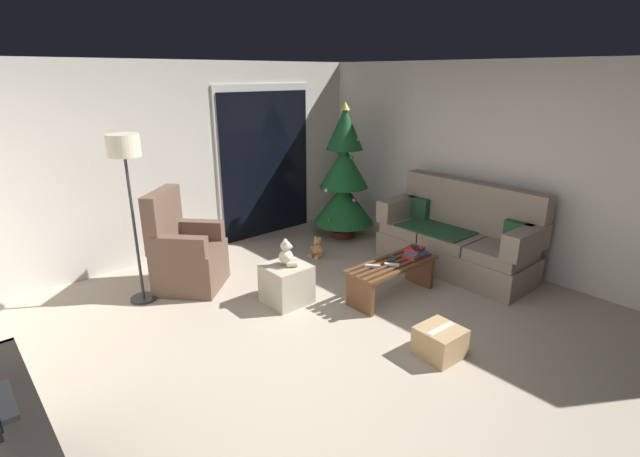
% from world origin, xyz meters
% --- Properties ---
extents(ground_plane, '(7.00, 7.00, 0.00)m').
position_xyz_m(ground_plane, '(0.00, 0.00, 0.00)').
color(ground_plane, '#B2A38E').
extents(wall_back, '(5.72, 0.12, 2.50)m').
position_xyz_m(wall_back, '(0.00, 3.06, 1.25)').
color(wall_back, silver).
rests_on(wall_back, ground).
extents(wall_right, '(0.12, 6.00, 2.50)m').
position_xyz_m(wall_right, '(2.86, 0.00, 1.25)').
color(wall_right, silver).
rests_on(wall_right, ground).
extents(patio_door_frame, '(1.60, 0.02, 2.20)m').
position_xyz_m(patio_door_frame, '(1.32, 2.99, 1.10)').
color(patio_door_frame, silver).
rests_on(patio_door_frame, ground).
extents(patio_door_glass, '(1.50, 0.02, 2.10)m').
position_xyz_m(patio_door_glass, '(1.32, 2.97, 1.05)').
color(patio_door_glass, black).
rests_on(patio_door_glass, ground).
extents(couch, '(0.79, 1.94, 1.08)m').
position_xyz_m(couch, '(2.32, 0.30, 0.40)').
color(couch, gray).
rests_on(couch, ground).
extents(coffee_table, '(1.10, 0.40, 0.40)m').
position_xyz_m(coffee_table, '(1.11, 0.32, 0.27)').
color(coffee_table, brown).
rests_on(coffee_table, ground).
extents(remote_white, '(0.12, 0.15, 0.02)m').
position_xyz_m(remote_white, '(1.04, 0.28, 0.41)').
color(remote_white, silver).
rests_on(remote_white, coffee_table).
extents(remote_graphite, '(0.13, 0.15, 0.02)m').
position_xyz_m(remote_graphite, '(1.18, 0.39, 0.41)').
color(remote_graphite, '#333338').
rests_on(remote_graphite, coffee_table).
extents(remote_silver, '(0.13, 0.15, 0.02)m').
position_xyz_m(remote_silver, '(0.86, 0.38, 0.41)').
color(remote_silver, '#ADADB2').
rests_on(remote_silver, coffee_table).
extents(book_stack, '(0.24, 0.21, 0.11)m').
position_xyz_m(book_stack, '(1.42, 0.26, 0.45)').
color(book_stack, '#A32D28').
rests_on(book_stack, coffee_table).
extents(cell_phone, '(0.14, 0.16, 0.01)m').
position_xyz_m(cell_phone, '(1.40, 0.24, 0.52)').
color(cell_phone, black).
rests_on(cell_phone, book_stack).
extents(christmas_tree, '(0.89, 0.89, 1.97)m').
position_xyz_m(christmas_tree, '(2.07, 2.10, 0.87)').
color(christmas_tree, '#4C1E19').
rests_on(christmas_tree, ground).
extents(armchair, '(0.97, 0.97, 1.13)m').
position_xyz_m(armchair, '(-0.47, 2.02, 0.40)').
color(armchair, brown).
rests_on(armchair, ground).
extents(floor_lamp, '(0.32, 0.32, 1.78)m').
position_xyz_m(floor_lamp, '(-0.99, 2.04, 1.51)').
color(floor_lamp, '#2D2D30').
rests_on(floor_lamp, ground).
extents(ottoman, '(0.44, 0.44, 0.42)m').
position_xyz_m(ottoman, '(0.16, 0.97, 0.21)').
color(ottoman, '#B2A893').
rests_on(ottoman, ground).
extents(teddy_bear_cream, '(0.22, 0.21, 0.29)m').
position_xyz_m(teddy_bear_cream, '(0.17, 0.97, 0.54)').
color(teddy_bear_cream, beige).
rests_on(teddy_bear_cream, ottoman).
extents(teddy_bear_honey_by_tree, '(0.21, 0.20, 0.29)m').
position_xyz_m(teddy_bear_honey_by_tree, '(1.24, 1.73, 0.12)').
color(teddy_bear_honey_by_tree, tan).
rests_on(teddy_bear_honey_by_tree, ground).
extents(cardboard_box_taped_mid_floor, '(0.37, 0.37, 0.26)m').
position_xyz_m(cardboard_box_taped_mid_floor, '(0.57, -0.70, 0.13)').
color(cardboard_box_taped_mid_floor, tan).
rests_on(cardboard_box_taped_mid_floor, ground).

